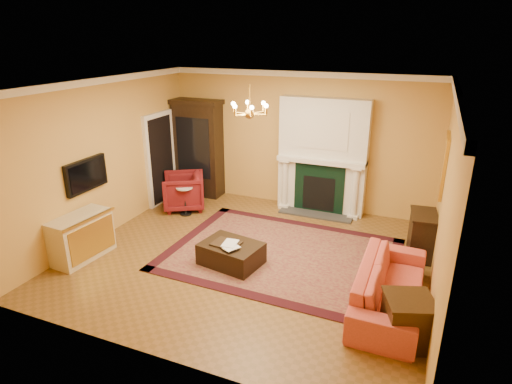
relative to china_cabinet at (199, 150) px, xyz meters
The scene contains 26 objects.
floor 3.63m from the china_cabinet, 46.05° to the right, with size 6.00×5.50×0.02m, color brown.
ceiling 3.95m from the china_cabinet, 46.05° to the right, with size 6.00×5.50×0.02m, color white.
wall_back 2.45m from the china_cabinet, ahead, with size 6.00×0.02×3.00m, color #C39346.
wall_front 5.79m from the china_cabinet, 65.43° to the right, with size 6.00×0.02×3.00m, color #C39346.
wall_left 2.59m from the china_cabinet, 103.77° to the right, with size 0.02×5.50×3.00m, color #C39346.
wall_right 5.97m from the china_cabinet, 24.71° to the right, with size 0.02×5.50×3.00m, color #C39346.
fireplace 3.00m from the china_cabinet, ahead, with size 1.90×0.70×2.50m.
crown_molding 3.39m from the china_cabinet, 32.58° to the right, with size 6.00×5.50×0.12m.
doorway 0.97m from the china_cabinet, 125.06° to the right, with size 0.08×1.05×2.10m.
tv_panel 3.15m from the china_cabinet, 100.02° to the right, with size 0.09×0.95×0.58m.
gilt_mirror 5.50m from the china_cabinet, 11.48° to the right, with size 0.06×0.76×1.05m.
chandelier 3.77m from the china_cabinet, 46.05° to the right, with size 0.63×0.55×0.53m.
oriental_rug 3.79m from the china_cabinet, 37.47° to the right, with size 3.97×2.98×0.02m, color #4D101D.
china_cabinet is the anchor object (origin of this frame).
wingback_armchair 1.18m from the china_cabinet, 82.87° to the right, with size 0.87×0.81×0.89m, color maroon.
pedestal_table 1.52m from the china_cabinet, 74.94° to the right, with size 0.36×0.36×0.64m.
commode 3.71m from the china_cabinet, 95.19° to the right, with size 0.51×1.07×0.80m, color beige.
coral_sofa 5.77m from the china_cabinet, 32.43° to the right, with size 2.24×0.65×0.88m, color #CD4841.
end_table 6.43m from the china_cabinet, 36.69° to the right, with size 0.54×0.54×0.63m, color #32200D.
console_table 5.39m from the china_cabinet, 14.23° to the right, with size 0.40×0.71×0.79m, color black.
leather_ottoman 3.71m from the china_cabinet, 52.32° to the right, with size 0.99×0.72×0.37m, color black.
ottoman_tray 3.66m from the china_cabinet, 53.63° to the right, with size 0.46×0.36×0.03m, color black.
book_a 3.65m from the china_cabinet, 54.43° to the right, with size 0.23×0.03×0.32m, color gray.
book_b 3.77m from the china_cabinet, 53.52° to the right, with size 0.19×0.02×0.26m, color gray.
topiary_left 2.50m from the china_cabinet, ahead, with size 0.16×0.16×0.43m.
topiary_right 3.72m from the china_cabinet, ahead, with size 0.17×0.17×0.45m.
Camera 1 is at (2.66, -6.20, 3.74)m, focal length 30.00 mm.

